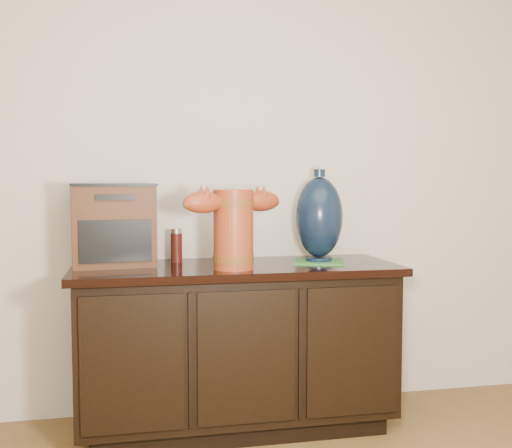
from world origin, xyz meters
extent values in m
plane|color=beige|center=(0.00, 2.50, 1.30)|extent=(4.50, 0.00, 4.50)
cube|color=black|center=(0.00, 2.23, 0.04)|extent=(1.29, 0.45, 0.08)
cube|color=black|center=(0.00, 2.23, 0.40)|extent=(1.40, 0.50, 0.64)
cube|color=black|center=(0.00, 2.23, 0.74)|extent=(1.46, 0.56, 0.03)
cube|color=black|center=(-0.47, 1.97, 0.40)|extent=(0.41, 0.01, 0.56)
cube|color=black|center=(0.00, 1.97, 0.40)|extent=(0.41, 0.01, 0.56)
cube|color=black|center=(0.47, 1.97, 0.40)|extent=(0.41, 0.01, 0.56)
cylinder|color=#983B1B|center=(-0.03, 2.10, 0.93)|extent=(0.22, 0.22, 0.34)
cylinder|color=#3F1E0C|center=(-0.03, 2.10, 0.80)|extent=(0.23, 0.23, 0.03)
cylinder|color=#3F1E0C|center=(-0.03, 2.10, 1.04)|extent=(0.23, 0.23, 0.03)
ellipsoid|color=#983B1B|center=(-0.17, 2.04, 1.05)|extent=(0.20, 0.15, 0.09)
ellipsoid|color=#983B1B|center=(0.10, 2.15, 1.05)|extent=(0.20, 0.15, 0.09)
cube|color=#412210|center=(-0.55, 2.33, 0.93)|extent=(0.39, 0.32, 0.36)
cube|color=black|center=(-0.53, 2.19, 0.88)|extent=(0.31, 0.04, 0.18)
cube|color=black|center=(-0.55, 2.33, 1.12)|extent=(0.40, 0.33, 0.01)
cube|color=#366F32|center=(0.39, 2.24, 0.76)|extent=(0.29, 0.29, 0.01)
cylinder|color=black|center=(0.39, 2.24, 0.77)|extent=(0.12, 0.12, 0.02)
ellipsoid|color=black|center=(0.39, 2.24, 0.97)|extent=(0.27, 0.27, 0.37)
cylinder|color=black|center=(0.39, 2.24, 1.17)|extent=(0.05, 0.05, 0.04)
cylinder|color=#51120E|center=(-0.26, 2.37, 0.82)|extent=(0.05, 0.05, 0.14)
cylinder|color=silver|center=(-0.26, 2.37, 0.90)|extent=(0.05, 0.05, 0.02)
camera|label=1|loc=(-0.45, -0.43, 1.13)|focal=42.00mm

